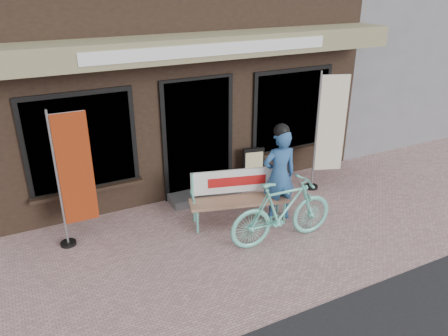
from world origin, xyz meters
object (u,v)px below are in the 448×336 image
person (279,174)px  nobori_cream (328,130)px  nobori_red (73,177)px  bench (238,192)px  bicycle (282,211)px  menu_stand (253,168)px

person → nobori_cream: size_ratio=0.74×
person → nobori_red: size_ratio=0.78×
person → nobori_cream: bearing=30.6°
bench → person: (0.63, -0.23, 0.31)m
person → nobori_cream: nobori_cream is taller
nobori_red → nobori_cream: size_ratio=0.94×
bicycle → bench: bearing=22.7°
bicycle → person: bearing=-25.0°
bicycle → nobori_cream: (1.76, 1.19, 0.65)m
bench → menu_stand: (0.85, 0.97, -0.10)m
bicycle → menu_stand: bearing=-13.7°
person → nobori_red: nobori_red is taller
person → bicycle: 0.76m
nobori_cream → bench: bearing=-150.3°
bench → person: size_ratio=1.00×
bench → menu_stand: 1.29m
nobori_red → menu_stand: size_ratio=2.64×
nobori_cream → menu_stand: 1.55m
menu_stand → nobori_red: bearing=-159.4°
bench → bicycle: size_ratio=0.97×
person → bench: bearing=168.5°
person → nobori_red: bearing=175.3°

